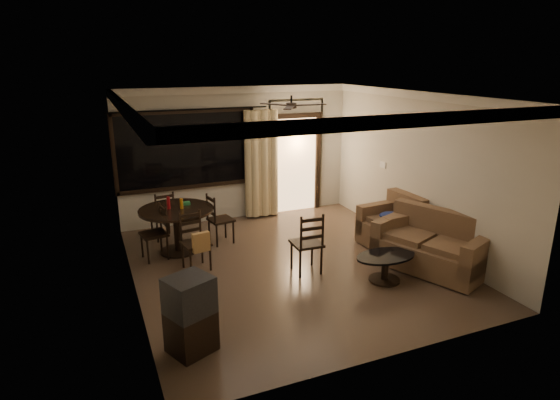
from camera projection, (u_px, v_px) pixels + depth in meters
name	position (u px, v px, depth m)	size (l,w,h in m)	color
ground	(290.00, 265.00, 7.87)	(5.50, 5.50, 0.00)	#7F6651
room_shell	(282.00, 139.00, 9.12)	(5.50, 6.70, 5.50)	beige
dining_table	(177.00, 218.00, 8.24)	(1.30, 1.30, 1.03)	black
dining_chair_west	(155.00, 243.00, 8.07)	(0.48, 0.48, 0.95)	black
dining_chair_east	(221.00, 228.00, 8.77)	(0.48, 0.48, 0.95)	black
dining_chair_south	(196.00, 252.00, 7.64)	(0.48, 0.53, 0.95)	black
dining_chair_north	(163.00, 224.00, 8.98)	(0.48, 0.48, 0.95)	black
tv_cabinet	(190.00, 315.00, 5.44)	(0.63, 0.60, 0.95)	black
sofa	(432.00, 247.00, 7.67)	(1.52, 1.96, 0.93)	#4E3324
armchair	(394.00, 226.00, 8.59)	(1.01, 1.01, 0.94)	#4E3324
coffee_table	(385.00, 264.00, 7.24)	(0.99, 0.59, 0.43)	black
side_chair	(307.00, 254.00, 7.55)	(0.47, 0.47, 1.03)	black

